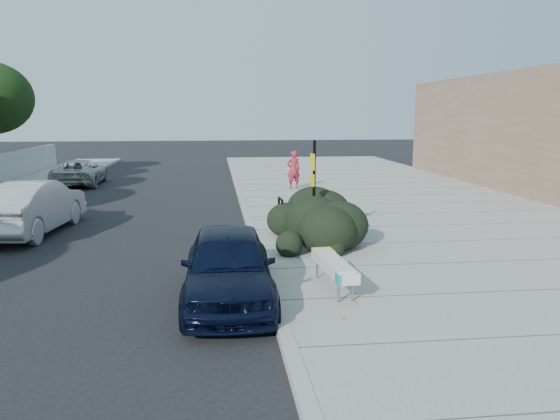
{
  "coord_description": "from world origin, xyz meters",
  "views": [
    {
      "loc": [
        -1.0,
        -11.14,
        3.4
      ],
      "look_at": [
        0.61,
        2.34,
        1.0
      ],
      "focal_mm": 35.0,
      "sensor_mm": 36.0,
      "label": 1
    }
  ],
  "objects_px": {
    "bike_rack": "(281,212)",
    "wagon_silver": "(30,207)",
    "sedan_navy": "(228,265)",
    "sign_post": "(313,184)",
    "suv_silver": "(80,172)",
    "pedestrian": "(294,170)",
    "bench": "(334,265)"
  },
  "relations": [
    {
      "from": "bike_rack",
      "to": "wagon_silver",
      "type": "height_order",
      "value": "wagon_silver"
    },
    {
      "from": "sedan_navy",
      "to": "sign_post",
      "type": "bearing_deg",
      "value": 61.45
    },
    {
      "from": "bike_rack",
      "to": "sign_post",
      "type": "relative_size",
      "value": 0.38
    },
    {
      "from": "bike_rack",
      "to": "suv_silver",
      "type": "bearing_deg",
      "value": 121.55
    },
    {
      "from": "bike_rack",
      "to": "sign_post",
      "type": "height_order",
      "value": "sign_post"
    },
    {
      "from": "suv_silver",
      "to": "pedestrian",
      "type": "relative_size",
      "value": 2.65
    },
    {
      "from": "sign_post",
      "to": "suv_silver",
      "type": "height_order",
      "value": "sign_post"
    },
    {
      "from": "pedestrian",
      "to": "wagon_silver",
      "type": "bearing_deg",
      "value": 28.79
    },
    {
      "from": "bike_rack",
      "to": "sedan_navy",
      "type": "xyz_separation_m",
      "value": [
        -1.56,
        -5.03,
        -0.05
      ]
    },
    {
      "from": "wagon_silver",
      "to": "bench",
      "type": "bearing_deg",
      "value": 144.99
    },
    {
      "from": "bench",
      "to": "sign_post",
      "type": "xyz_separation_m",
      "value": [
        0.33,
        4.03,
        1.01
      ]
    },
    {
      "from": "sign_post",
      "to": "wagon_silver",
      "type": "xyz_separation_m",
      "value": [
        -7.79,
        2.39,
        -0.84
      ]
    },
    {
      "from": "sedan_navy",
      "to": "pedestrian",
      "type": "height_order",
      "value": "pedestrian"
    },
    {
      "from": "suv_silver",
      "to": "bike_rack",
      "type": "bearing_deg",
      "value": 122.02
    },
    {
      "from": "bench",
      "to": "sedan_navy",
      "type": "relative_size",
      "value": 0.48
    },
    {
      "from": "suv_silver",
      "to": "sign_post",
      "type": "bearing_deg",
      "value": 122.34
    },
    {
      "from": "bike_rack",
      "to": "sedan_navy",
      "type": "bearing_deg",
      "value": -108.95
    },
    {
      "from": "bike_rack",
      "to": "pedestrian",
      "type": "xyz_separation_m",
      "value": [
        1.65,
        8.99,
        0.24
      ]
    },
    {
      "from": "sedan_navy",
      "to": "suv_silver",
      "type": "height_order",
      "value": "sedan_navy"
    },
    {
      "from": "suv_silver",
      "to": "pedestrian",
      "type": "distance_m",
      "value": 10.55
    },
    {
      "from": "bike_rack",
      "to": "wagon_silver",
      "type": "distance_m",
      "value": 7.2
    },
    {
      "from": "sedan_navy",
      "to": "pedestrian",
      "type": "xyz_separation_m",
      "value": [
        3.21,
        14.02,
        0.3
      ]
    },
    {
      "from": "bench",
      "to": "pedestrian",
      "type": "distance_m",
      "value": 14.04
    },
    {
      "from": "bike_rack",
      "to": "pedestrian",
      "type": "height_order",
      "value": "pedestrian"
    },
    {
      "from": "bike_rack",
      "to": "sedan_navy",
      "type": "distance_m",
      "value": 5.27
    },
    {
      "from": "wagon_silver",
      "to": "bike_rack",
      "type": "bearing_deg",
      "value": 174.22
    },
    {
      "from": "sign_post",
      "to": "wagon_silver",
      "type": "bearing_deg",
      "value": 154.33
    },
    {
      "from": "suv_silver",
      "to": "pedestrian",
      "type": "xyz_separation_m",
      "value": [
        9.91,
        -3.58,
        0.37
      ]
    },
    {
      "from": "sign_post",
      "to": "sedan_navy",
      "type": "distance_m",
      "value": 4.77
    },
    {
      "from": "bench",
      "to": "suv_silver",
      "type": "bearing_deg",
      "value": 112.11
    },
    {
      "from": "sedan_navy",
      "to": "bike_rack",
      "type": "bearing_deg",
      "value": 73.62
    },
    {
      "from": "bench",
      "to": "suv_silver",
      "type": "distance_m",
      "value": 19.58
    }
  ]
}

